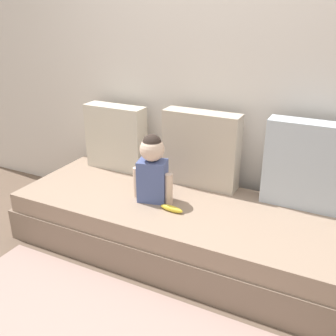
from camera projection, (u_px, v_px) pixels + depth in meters
The scene contains 8 objects.
ground_plane at pixel (180, 249), 2.83m from camera, with size 12.00×12.00×0.00m, color brown.
back_wall at pixel (215, 72), 2.83m from camera, with size 5.65×0.10×2.41m, color silver.
couch at pixel (180, 227), 2.75m from camera, with size 2.45×0.90×0.38m.
throw_pillow_left at pixel (116, 138), 3.17m from camera, with size 0.51×0.16×0.54m, color beige.
throw_pillow_center at pixel (201, 150), 2.85m from camera, with size 0.58×0.16×0.57m, color #C1B29E.
throw_pillow_right at pixel (307, 166), 2.54m from camera, with size 0.55×0.16×0.60m, color #B2BCC6.
toddler at pixel (152, 167), 2.63m from camera, with size 0.31×0.18×0.49m.
banana at pixel (172, 209), 2.57m from camera, with size 0.17×0.04×0.04m, color yellow.
Camera 1 is at (0.98, -2.16, 1.65)m, focal length 40.87 mm.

